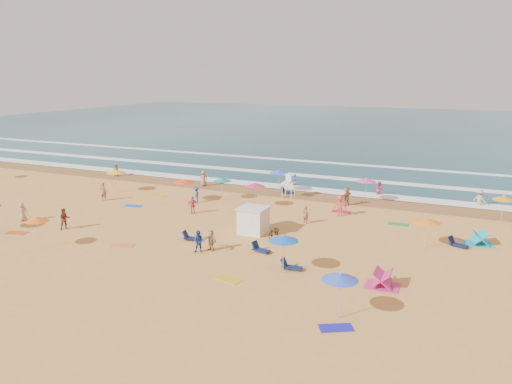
% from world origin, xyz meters
% --- Properties ---
extents(ground, '(220.00, 220.00, 0.00)m').
position_xyz_m(ground, '(0.00, 0.00, 0.00)').
color(ground, gold).
rests_on(ground, ground).
extents(ocean, '(220.00, 140.00, 0.18)m').
position_xyz_m(ocean, '(0.00, 84.00, 0.00)').
color(ocean, '#0C4756').
rests_on(ocean, ground).
extents(wet_sand, '(220.00, 220.00, 0.00)m').
position_xyz_m(wet_sand, '(0.00, 12.50, 0.01)').
color(wet_sand, olive).
rests_on(wet_sand, ground).
extents(surf_foam, '(200.00, 18.70, 0.05)m').
position_xyz_m(surf_foam, '(0.00, 21.32, 0.10)').
color(surf_foam, white).
rests_on(surf_foam, ground).
extents(cabana, '(2.00, 2.00, 2.00)m').
position_xyz_m(cabana, '(5.09, -1.25, 1.00)').
color(cabana, silver).
rests_on(cabana, ground).
extents(cabana_roof, '(2.20, 2.20, 0.12)m').
position_xyz_m(cabana_roof, '(5.09, -1.25, 2.06)').
color(cabana_roof, silver).
rests_on(cabana_roof, cabana).
extents(bicycle, '(0.71, 1.75, 0.90)m').
position_xyz_m(bicycle, '(6.99, -1.55, 0.45)').
color(bicycle, black).
rests_on(bicycle, ground).
extents(lifeguard_stand, '(1.20, 1.20, 2.10)m').
position_xyz_m(lifeguard_stand, '(3.55, 10.90, 1.05)').
color(lifeguard_stand, white).
rests_on(lifeguard_stand, ground).
extents(beach_umbrellas, '(66.28, 27.33, 0.74)m').
position_xyz_m(beach_umbrellas, '(2.65, 1.07, 2.20)').
color(beach_umbrellas, blue).
rests_on(beach_umbrellas, ground).
extents(loungers, '(54.31, 25.52, 0.34)m').
position_xyz_m(loungers, '(4.73, -3.33, 0.17)').
color(loungers, '#0E1947').
rests_on(loungers, ground).
extents(towels, '(42.13, 28.04, 0.03)m').
position_xyz_m(towels, '(2.51, -2.72, 0.01)').
color(towels, '#C14D18').
rests_on(towels, ground).
extents(popup_tents, '(7.39, 12.51, 1.20)m').
position_xyz_m(popup_tents, '(19.06, -2.17, 0.60)').
color(popup_tents, '#CE2D78').
rests_on(popup_tents, ground).
extents(beachgoers, '(42.54, 24.12, 2.12)m').
position_xyz_m(beachgoers, '(3.05, 5.31, 0.81)').
color(beachgoers, '#2441AA').
rests_on(beachgoers, ground).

